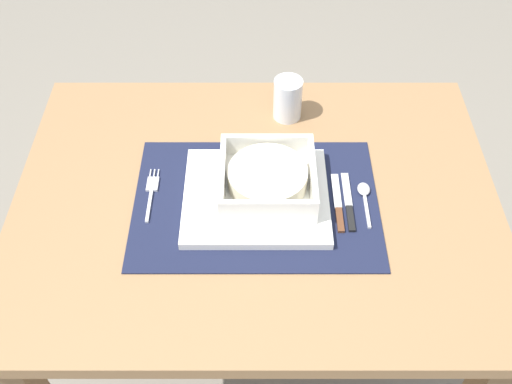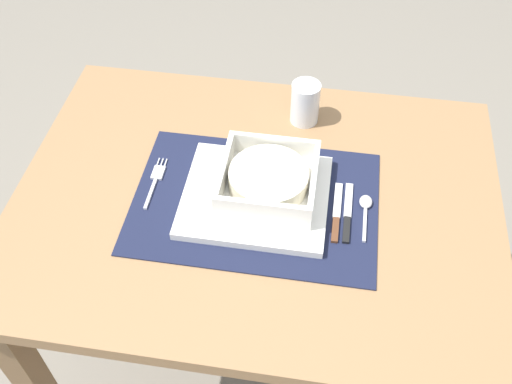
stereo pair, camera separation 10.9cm
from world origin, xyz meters
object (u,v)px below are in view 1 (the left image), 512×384
at_px(dining_table, 255,232).
at_px(fork, 151,190).
at_px(drinking_glass, 287,101).
at_px(porridge_bowl, 267,179).
at_px(bread_knife, 337,206).
at_px(butter_knife, 348,205).
at_px(spoon, 364,194).

distance_m(dining_table, fork, 0.23).
bearing_deg(drinking_glass, porridge_bowl, -101.36).
bearing_deg(bread_knife, porridge_bowl, 160.49).
relative_size(porridge_bowl, butter_knife, 1.24).
bearing_deg(drinking_glass, bread_knife, -71.62).
height_order(dining_table, spoon, spoon).
bearing_deg(drinking_glass, butter_knife, -67.62).
bearing_deg(dining_table, spoon, 0.65).
bearing_deg(butter_knife, dining_table, 170.58).
distance_m(dining_table, bread_knife, 0.19).
relative_size(dining_table, drinking_glass, 9.98).
height_order(dining_table, fork, fork).
distance_m(dining_table, drinking_glass, 0.29).
xyz_separation_m(fork, drinking_glass, (0.27, 0.22, 0.04)).
height_order(dining_table, bread_knife, bread_knife).
height_order(spoon, bread_knife, spoon).
relative_size(fork, bread_knife, 0.93).
bearing_deg(fork, dining_table, -3.52).
xyz_separation_m(butter_knife, bread_knife, (-0.02, -0.00, -0.00)).
relative_size(spoon, butter_knife, 0.76).
distance_m(fork, drinking_glass, 0.35).
bearing_deg(porridge_bowl, bread_knife, -14.62).
bearing_deg(dining_table, bread_knife, -9.97).
relative_size(bread_knife, drinking_glass, 1.53).
xyz_separation_m(porridge_bowl, fork, (-0.22, 0.00, -0.04)).
distance_m(spoon, drinking_glass, 0.27).
distance_m(spoon, butter_knife, 0.04).
height_order(fork, bread_knife, bread_knife).
relative_size(porridge_bowl, bread_knife, 1.24).
relative_size(butter_knife, drinking_glass, 1.54).
distance_m(fork, spoon, 0.40).
height_order(porridge_bowl, bread_knife, porridge_bowl).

